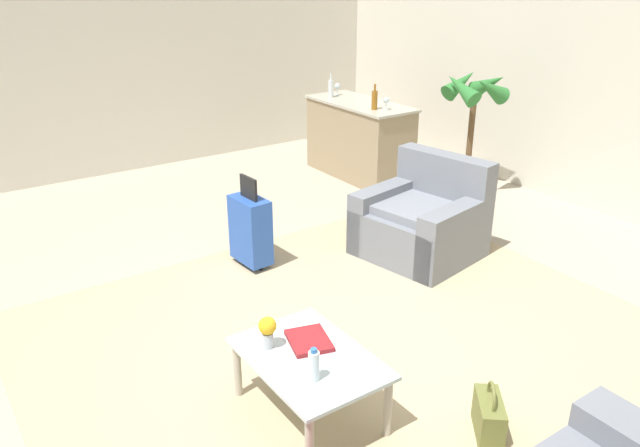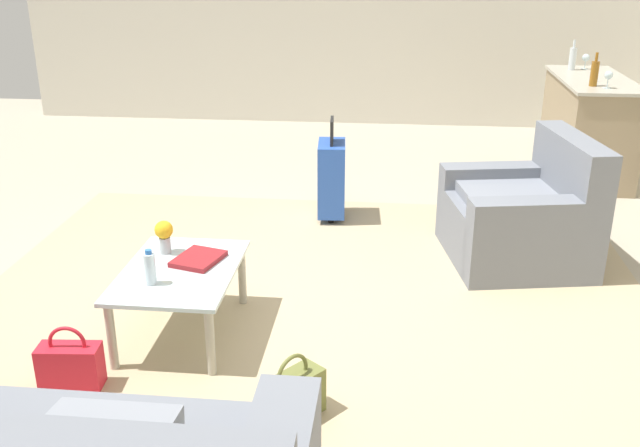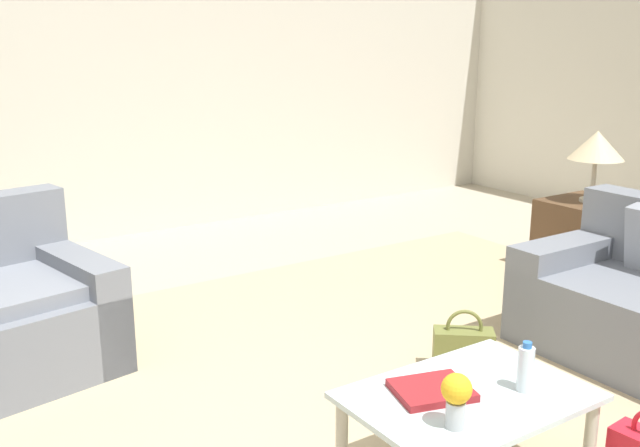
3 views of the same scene
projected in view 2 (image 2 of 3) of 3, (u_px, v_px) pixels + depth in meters
name	position (u px, v px, depth m)	size (l,w,h in m)	color
ground_plane	(278.00, 305.00, 4.57)	(12.00, 12.00, 0.00)	#A89E89
area_rug	(296.00, 357.00, 4.00)	(5.20, 4.40, 0.01)	tan
armchair	(526.00, 220.00, 5.14)	(1.14, 1.09, 0.91)	slate
coffee_table	(180.00, 278.00, 4.12)	(0.92, 0.64, 0.42)	silver
water_bottle	(150.00, 268.00, 3.89)	(0.06, 0.06, 0.20)	silver
coffee_table_book	(198.00, 259.00, 4.19)	(0.29, 0.24, 0.03)	maroon
flower_vase	(164.00, 234.00, 4.27)	(0.11, 0.11, 0.21)	#B2B7BC
bar_console	(588.00, 125.00, 7.00)	(1.52, 0.65, 0.96)	#937F60
wine_glass_leftmost	(586.00, 58.00, 7.27)	(0.08, 0.08, 0.15)	silver
wine_glass_left_of_centre	(609.00, 76.00, 6.32)	(0.08, 0.08, 0.15)	silver
wine_bottle_clear	(573.00, 58.00, 7.22)	(0.07, 0.07, 0.30)	silver
wine_bottle_amber	(594.00, 73.00, 6.41)	(0.07, 0.07, 0.30)	brown
suitcase_blue	(332.00, 177.00, 5.90)	(0.41, 0.25, 0.85)	#2851AD
handbag_olive	(293.00, 396.00, 3.44)	(0.34, 0.31, 0.36)	olive
handbag_red	(70.00, 365.00, 3.69)	(0.17, 0.33, 0.36)	red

